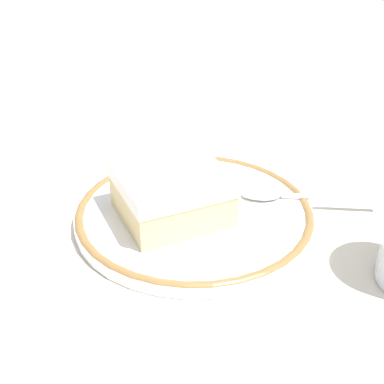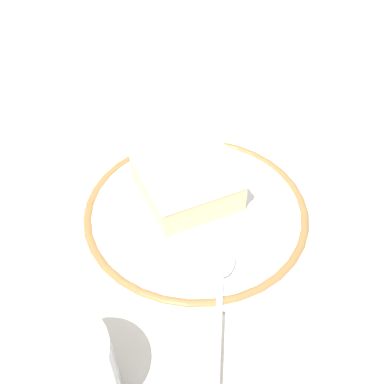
# 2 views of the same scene
# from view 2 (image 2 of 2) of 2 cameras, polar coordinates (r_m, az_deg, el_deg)

# --- Properties ---
(ground_plane) EXTENTS (2.40, 2.40, 0.00)m
(ground_plane) POSITION_cam_2_polar(r_m,az_deg,el_deg) (0.41, -1.01, -5.55)
(ground_plane) COLOR #B7B2A8
(placemat) EXTENTS (0.47, 0.39, 0.00)m
(placemat) POSITION_cam_2_polar(r_m,az_deg,el_deg) (0.41, -1.01, -5.48)
(placemat) COLOR beige
(placemat) RESTS_ON ground_plane
(plate) EXTENTS (0.21, 0.21, 0.01)m
(plate) POSITION_cam_2_polar(r_m,az_deg,el_deg) (0.42, 0.00, -2.31)
(plate) COLOR white
(plate) RESTS_ON placemat
(cake_slice) EXTENTS (0.12, 0.12, 0.04)m
(cake_slice) POSITION_cam_2_polar(r_m,az_deg,el_deg) (0.41, -0.71, 1.91)
(cake_slice) COLOR beige
(cake_slice) RESTS_ON plate
(spoon) EXTENTS (0.12, 0.06, 0.01)m
(spoon) POSITION_cam_2_polar(r_m,az_deg,el_deg) (0.36, 3.75, -10.58)
(spoon) COLOR silver
(spoon) RESTS_ON plate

